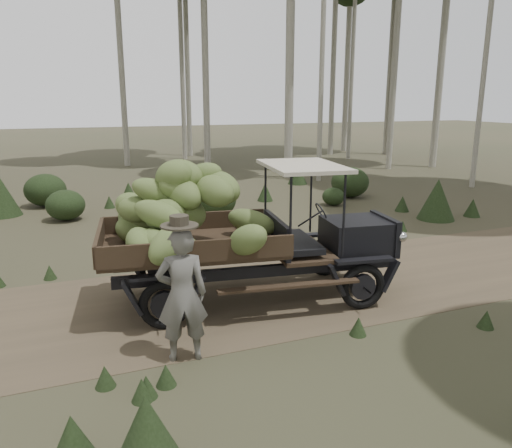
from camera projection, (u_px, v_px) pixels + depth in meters
The scene contains 5 objects.
ground at pixel (282, 289), 9.67m from camera, with size 120.00×120.00×0.00m, color #473D2B.
dirt_track at pixel (282, 289), 9.67m from camera, with size 70.00×4.00×0.01m, color brown.
banana_truck at pixel (213, 221), 8.60m from camera, with size 5.59×3.07×2.71m.
farmer at pixel (182, 293), 6.87m from camera, with size 0.76×0.58×2.10m.
undergrowth at pixel (294, 259), 9.82m from camera, with size 23.38×23.00×1.34m.
Camera 1 is at (-3.79, -8.25, 3.60)m, focal length 35.00 mm.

